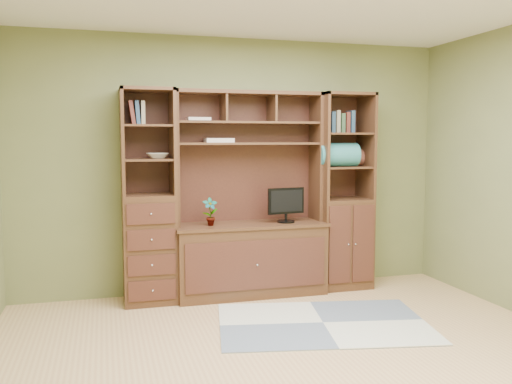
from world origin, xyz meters
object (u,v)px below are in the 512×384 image
object	(u,v)px
right_tower	(343,191)
monitor	(286,199)
left_tower	(149,197)
center_hutch	(250,194)

from	to	relation	value
right_tower	monitor	xyz separation A→B (m)	(-0.66, -0.07, -0.05)
left_tower	monitor	bearing A→B (deg)	-3.15
monitor	right_tower	bearing A→B (deg)	-1.46
left_tower	center_hutch	bearing A→B (deg)	-2.29
center_hutch	monitor	bearing A→B (deg)	-5.48
center_hutch	monitor	world-z (taller)	center_hutch
center_hutch	left_tower	size ratio (longest dim) A/B	1.00
monitor	center_hutch	bearing A→B (deg)	166.58
right_tower	monitor	distance (m)	0.67
left_tower	right_tower	xyz separation A→B (m)	(2.02, 0.00, 0.00)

